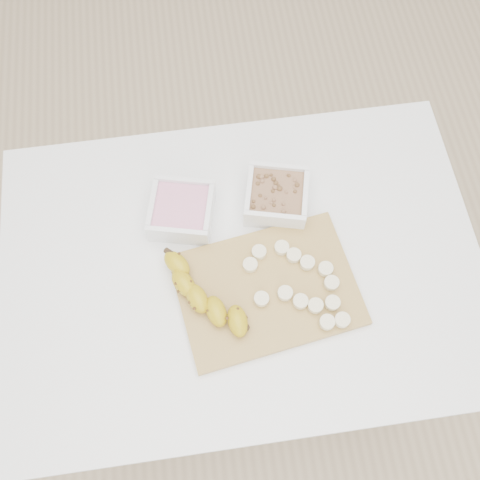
{
  "coord_description": "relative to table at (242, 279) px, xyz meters",
  "views": [
    {
      "loc": [
        -0.06,
        -0.38,
        1.79
      ],
      "look_at": [
        0.0,
        0.03,
        0.81
      ],
      "focal_mm": 40.0,
      "sensor_mm": 36.0,
      "label": 1
    }
  ],
  "objects": [
    {
      "name": "banana",
      "position": [
        -0.08,
        -0.07,
        0.13
      ],
      "size": [
        0.15,
        0.23,
        0.04
      ],
      "primitive_type": null,
      "rotation": [
        0.0,
        0.0,
        0.46
      ],
      "color": "#B59911",
      "rests_on": "cutting_board"
    },
    {
      "name": "cutting_board",
      "position": [
        0.04,
        -0.06,
        0.1
      ],
      "size": [
        0.39,
        0.3,
        0.01
      ],
      "primitive_type": "cube",
      "rotation": [
        0.0,
        0.0,
        0.15
      ],
      "color": "tan",
      "rests_on": "table"
    },
    {
      "name": "banana_slices",
      "position": [
        0.11,
        -0.07,
        0.12
      ],
      "size": [
        0.19,
        0.2,
        0.02
      ],
      "color": "#F6E9B8",
      "rests_on": "cutting_board"
    },
    {
      "name": "ground",
      "position": [
        0.0,
        0.0,
        -0.65
      ],
      "size": [
        3.5,
        3.5,
        0.0
      ],
      "primitive_type": "plane",
      "color": "#C6AD89",
      "rests_on": "ground"
    },
    {
      "name": "bowl_yogurt",
      "position": [
        -0.11,
        0.13,
        0.13
      ],
      "size": [
        0.16,
        0.16,
        0.06
      ],
      "color": "white",
      "rests_on": "table"
    },
    {
      "name": "table",
      "position": [
        0.0,
        0.0,
        0.0
      ],
      "size": [
        1.0,
        0.7,
        0.75
      ],
      "color": "white",
      "rests_on": "ground"
    },
    {
      "name": "bowl_granola",
      "position": [
        0.09,
        0.13,
        0.13
      ],
      "size": [
        0.16,
        0.16,
        0.06
      ],
      "color": "white",
      "rests_on": "table"
    }
  ]
}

